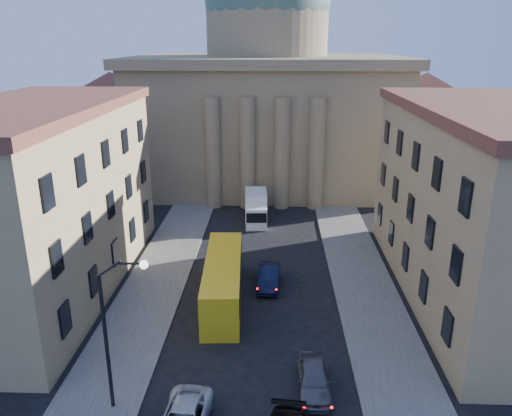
# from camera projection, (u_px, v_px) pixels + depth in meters

# --- Properties ---
(sidewalk_left) EXTENTS (5.00, 60.00, 0.15)m
(sidewalk_left) POSITION_uv_depth(u_px,v_px,m) (142.00, 311.00, 36.66)
(sidewalk_left) COLOR #4F4D48
(sidewalk_left) RESTS_ON ground
(sidewalk_right) EXTENTS (5.00, 60.00, 0.15)m
(sidewalk_right) POSITION_uv_depth(u_px,v_px,m) (374.00, 316.00, 36.07)
(sidewalk_right) COLOR #4F4D48
(sidewalk_right) RESTS_ON ground
(church) EXTENTS (68.02, 28.76, 36.60)m
(church) POSITION_uv_depth(u_px,v_px,m) (267.00, 95.00, 68.06)
(church) COLOR #79654A
(church) RESTS_ON ground
(building_left) EXTENTS (11.60, 26.60, 14.70)m
(building_left) POSITION_uv_depth(u_px,v_px,m) (39.00, 199.00, 38.39)
(building_left) COLOR tan
(building_left) RESTS_ON ground
(building_right) EXTENTS (11.60, 26.60, 14.70)m
(building_right) POSITION_uv_depth(u_px,v_px,m) (486.00, 204.00, 37.21)
(building_right) COLOR tan
(building_right) RESTS_ON ground
(street_lamp) EXTENTS (2.62, 0.44, 8.83)m
(street_lamp) POSITION_uv_depth(u_px,v_px,m) (114.00, 323.00, 25.47)
(street_lamp) COLOR black
(street_lamp) RESTS_ON ground
(car_right_far) EXTENTS (1.83, 4.51, 1.53)m
(car_right_far) POSITION_uv_depth(u_px,v_px,m) (314.00, 379.00, 28.30)
(car_right_far) COLOR #504F55
(car_right_far) RESTS_ON ground
(car_right_distant) EXTENTS (1.88, 4.84, 1.57)m
(car_right_distant) POSITION_uv_depth(u_px,v_px,m) (269.00, 277.00, 40.45)
(car_right_distant) COLOR black
(car_right_distant) RESTS_ON ground
(city_bus) EXTENTS (3.29, 11.79, 3.29)m
(city_bus) POSITION_uv_depth(u_px,v_px,m) (223.00, 279.00, 37.89)
(city_bus) COLOR yellow
(city_bus) RESTS_ON ground
(box_truck) EXTENTS (2.58, 5.95, 3.21)m
(box_truck) POSITION_uv_depth(u_px,v_px,m) (256.00, 208.00, 54.58)
(box_truck) COLOR white
(box_truck) RESTS_ON ground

